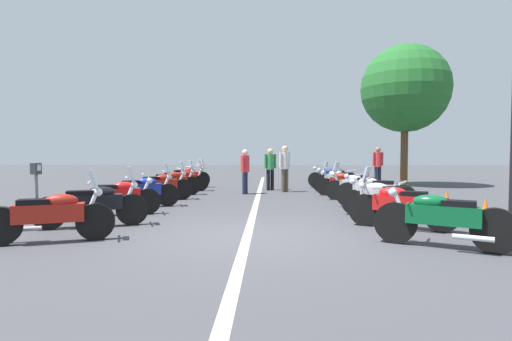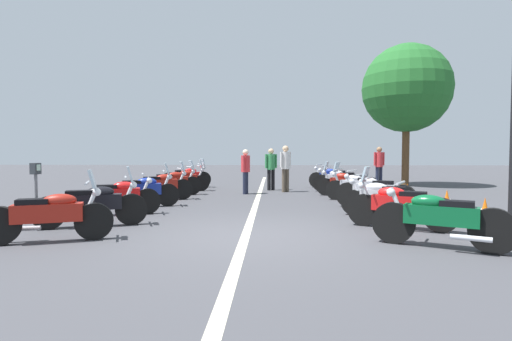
{
  "view_description": "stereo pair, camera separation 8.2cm",
  "coord_description": "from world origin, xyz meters",
  "px_view_note": "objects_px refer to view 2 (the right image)",
  "views": [
    {
      "loc": [
        -7.06,
        -0.4,
        1.49
      ],
      "look_at": [
        4.5,
        0.0,
        0.97
      ],
      "focal_mm": 28.0,
      "sensor_mm": 36.0,
      "label": 1
    },
    {
      "loc": [
        -7.06,
        -0.49,
        1.49
      ],
      "look_at": [
        4.5,
        0.0,
        0.97
      ],
      "focal_mm": 28.0,
      "sensor_mm": 36.0,
      "label": 2
    }
  ],
  "objects_px": {
    "motorcycle_left_row_0": "(50,215)",
    "motorcycle_left_row_7": "(187,177)",
    "bystander_1": "(246,168)",
    "roadside_tree_0": "(407,89)",
    "motorcycle_left_row_1": "(93,204)",
    "traffic_cone_2": "(447,203)",
    "motorcycle_right_row_5": "(347,183)",
    "bystander_3": "(379,163)",
    "motorcycle_right_row_2": "(383,198)",
    "motorcycle_right_row_7": "(333,177)",
    "motorcycle_right_row_1": "(399,205)",
    "motorcycle_right_row_3": "(374,191)",
    "motorcycle_right_row_0": "(439,218)",
    "motorcycle_left_row_5": "(172,182)",
    "motorcycle_left_row_2": "(117,196)",
    "traffic_cone_0": "(485,214)",
    "bystander_2": "(285,165)",
    "motorcycle_left_row_4": "(160,185)",
    "motorcycle_left_row_3": "(141,190)",
    "motorcycle_right_row_6": "(341,180)",
    "motorcycle_left_row_6": "(183,179)",
    "motorcycle_right_row_4": "(358,186)",
    "traffic_cone_1": "(407,195)",
    "bystander_0": "(271,166)",
    "parking_meter": "(36,183)"
  },
  "relations": [
    {
      "from": "motorcycle_left_row_0",
      "to": "motorcycle_left_row_7",
      "type": "bearing_deg",
      "value": 68.63
    },
    {
      "from": "bystander_1",
      "to": "roadside_tree_0",
      "type": "bearing_deg",
      "value": 43.7
    },
    {
      "from": "motorcycle_left_row_1",
      "to": "traffic_cone_2",
      "type": "bearing_deg",
      "value": -8.13
    },
    {
      "from": "motorcycle_left_row_7",
      "to": "motorcycle_right_row_5",
      "type": "xyz_separation_m",
      "value": [
        -2.91,
        -6.11,
        -0.02
      ]
    },
    {
      "from": "bystander_3",
      "to": "roadside_tree_0",
      "type": "xyz_separation_m",
      "value": [
        0.56,
        -1.32,
        3.32
      ]
    },
    {
      "from": "motorcycle_right_row_2",
      "to": "motorcycle_right_row_7",
      "type": "xyz_separation_m",
      "value": [
        7.38,
        0.04,
        0.02
      ]
    },
    {
      "from": "motorcycle_right_row_1",
      "to": "roadside_tree_0",
      "type": "relative_size",
      "value": 0.31
    },
    {
      "from": "motorcycle_left_row_0",
      "to": "roadside_tree_0",
      "type": "distance_m",
      "value": 15.7
    },
    {
      "from": "bystander_1",
      "to": "motorcycle_right_row_3",
      "type": "bearing_deg",
      "value": -30.8
    },
    {
      "from": "motorcycle_right_row_0",
      "to": "motorcycle_right_row_7",
      "type": "relative_size",
      "value": 0.98
    },
    {
      "from": "traffic_cone_2",
      "to": "roadside_tree_0",
      "type": "bearing_deg",
      "value": -11.93
    },
    {
      "from": "motorcycle_right_row_1",
      "to": "motorcycle_right_row_2",
      "type": "height_order",
      "value": "motorcycle_right_row_1"
    },
    {
      "from": "motorcycle_left_row_5",
      "to": "motorcycle_right_row_5",
      "type": "relative_size",
      "value": 0.97
    },
    {
      "from": "motorcycle_left_row_2",
      "to": "traffic_cone_0",
      "type": "distance_m",
      "value": 7.98
    },
    {
      "from": "bystander_2",
      "to": "motorcycle_left_row_7",
      "type": "bearing_deg",
      "value": 28.05
    },
    {
      "from": "motorcycle_right_row_2",
      "to": "motorcycle_right_row_7",
      "type": "height_order",
      "value": "motorcycle_right_row_7"
    },
    {
      "from": "motorcycle_left_row_4",
      "to": "motorcycle_right_row_1",
      "type": "relative_size",
      "value": 1.04
    },
    {
      "from": "motorcycle_left_row_5",
      "to": "motorcycle_right_row_3",
      "type": "bearing_deg",
      "value": -53.76
    },
    {
      "from": "motorcycle_left_row_3",
      "to": "motorcycle_right_row_3",
      "type": "xyz_separation_m",
      "value": [
        -0.1,
        -6.26,
        0.0
      ]
    },
    {
      "from": "motorcycle_right_row_6",
      "to": "bystander_1",
      "type": "height_order",
      "value": "bystander_1"
    },
    {
      "from": "motorcycle_left_row_4",
      "to": "motorcycle_right_row_6",
      "type": "relative_size",
      "value": 0.95
    },
    {
      "from": "motorcycle_left_row_7",
      "to": "motorcycle_right_row_6",
      "type": "relative_size",
      "value": 0.91
    },
    {
      "from": "motorcycle_left_row_6",
      "to": "motorcycle_right_row_4",
      "type": "distance_m",
      "value": 6.71
    },
    {
      "from": "motorcycle_right_row_6",
      "to": "motorcycle_right_row_7",
      "type": "distance_m",
      "value": 1.53
    },
    {
      "from": "traffic_cone_1",
      "to": "bystander_3",
      "type": "xyz_separation_m",
      "value": [
        6.16,
        -0.82,
        0.73
      ]
    },
    {
      "from": "bystander_3",
      "to": "traffic_cone_1",
      "type": "bearing_deg",
      "value": 152.12
    },
    {
      "from": "bystander_1",
      "to": "roadside_tree_0",
      "type": "distance_m",
      "value": 8.66
    },
    {
      "from": "bystander_3",
      "to": "roadside_tree_0",
      "type": "height_order",
      "value": "roadside_tree_0"
    },
    {
      "from": "bystander_0",
      "to": "bystander_1",
      "type": "height_order",
      "value": "bystander_0"
    },
    {
      "from": "traffic_cone_1",
      "to": "roadside_tree_0",
      "type": "height_order",
      "value": "roadside_tree_0"
    },
    {
      "from": "motorcycle_right_row_1",
      "to": "motorcycle_right_row_5",
      "type": "relative_size",
      "value": 0.95
    },
    {
      "from": "motorcycle_left_row_2",
      "to": "motorcycle_right_row_4",
      "type": "xyz_separation_m",
      "value": [
        2.99,
        -6.32,
        0.01
      ]
    },
    {
      "from": "motorcycle_right_row_7",
      "to": "bystander_0",
      "type": "distance_m",
      "value": 2.76
    },
    {
      "from": "motorcycle_left_row_5",
      "to": "motorcycle_right_row_6",
      "type": "xyz_separation_m",
      "value": [
        1.47,
        -6.06,
        -0.01
      ]
    },
    {
      "from": "traffic_cone_2",
      "to": "bystander_0",
      "type": "xyz_separation_m",
      "value": [
        6.07,
        4.24,
        0.67
      ]
    },
    {
      "from": "motorcycle_left_row_7",
      "to": "roadside_tree_0",
      "type": "distance_m",
      "value": 10.43
    },
    {
      "from": "motorcycle_right_row_5",
      "to": "traffic_cone_1",
      "type": "bearing_deg",
      "value": 142.15
    },
    {
      "from": "motorcycle_right_row_4",
      "to": "roadside_tree_0",
      "type": "distance_m",
      "value": 7.81
    },
    {
      "from": "motorcycle_right_row_5",
      "to": "motorcycle_right_row_7",
      "type": "bearing_deg",
      "value": -68.64
    },
    {
      "from": "motorcycle_left_row_4",
      "to": "bystander_1",
      "type": "xyz_separation_m",
      "value": [
        2.03,
        -2.54,
        0.46
      ]
    },
    {
      "from": "motorcycle_right_row_3",
      "to": "motorcycle_right_row_4",
      "type": "relative_size",
      "value": 0.96
    },
    {
      "from": "motorcycle_right_row_4",
      "to": "traffic_cone_2",
      "type": "distance_m",
      "value": 3.03
    },
    {
      "from": "motorcycle_right_row_2",
      "to": "motorcycle_right_row_4",
      "type": "distance_m",
      "value": 3.04
    },
    {
      "from": "motorcycle_left_row_7",
      "to": "motorcycle_right_row_5",
      "type": "relative_size",
      "value": 0.94
    },
    {
      "from": "motorcycle_left_row_5",
      "to": "motorcycle_left_row_7",
      "type": "relative_size",
      "value": 1.03
    },
    {
      "from": "bystander_2",
      "to": "motorcycle_left_row_6",
      "type": "bearing_deg",
      "value": 47.18
    },
    {
      "from": "motorcycle_right_row_6",
      "to": "parking_meter",
      "type": "xyz_separation_m",
      "value": [
        -7.52,
        7.18,
        0.44
      ]
    },
    {
      "from": "motorcycle_left_row_2",
      "to": "bystander_2",
      "type": "relative_size",
      "value": 1.13
    },
    {
      "from": "motorcycle_right_row_0",
      "to": "motorcycle_left_row_0",
      "type": "bearing_deg",
      "value": 26.3
    },
    {
      "from": "motorcycle_right_row_5",
      "to": "motorcycle_right_row_4",
      "type": "bearing_deg",
      "value": 115.51
    }
  ]
}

